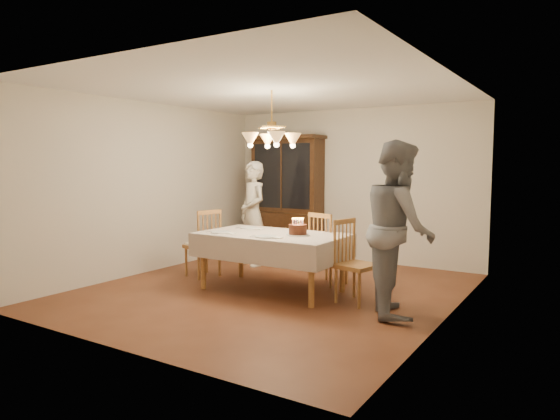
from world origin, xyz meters
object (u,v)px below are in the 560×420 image
Objects in this scene: china_hutch at (287,198)px; dining_table at (272,239)px; birthday_cake at (298,230)px; chair_far_side at (328,252)px; elderly_woman at (253,214)px.

dining_table is at bearing -62.90° from china_hutch.
birthday_cake is at bearing 4.65° from dining_table.
dining_table is 1.90× the size of chair_far_side.
china_hutch reaches higher than elderly_woman.
elderly_woman is at bearing 162.42° from chair_far_side.
chair_far_side is at bearing 82.14° from birthday_cake.
birthday_cake is at bearing -55.51° from china_hutch.
chair_far_side reaches higher than birthday_cake.
birthday_cake is at bearing -97.86° from chair_far_side.
elderly_woman is 5.69× the size of birthday_cake.
elderly_woman reaches higher than birthday_cake.
chair_far_side is (1.62, -1.55, -0.60)m from china_hutch.
dining_table is 0.88× the size of china_hutch.
dining_table is 0.88m from chair_far_side.
dining_table is 0.40m from birthday_cake.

